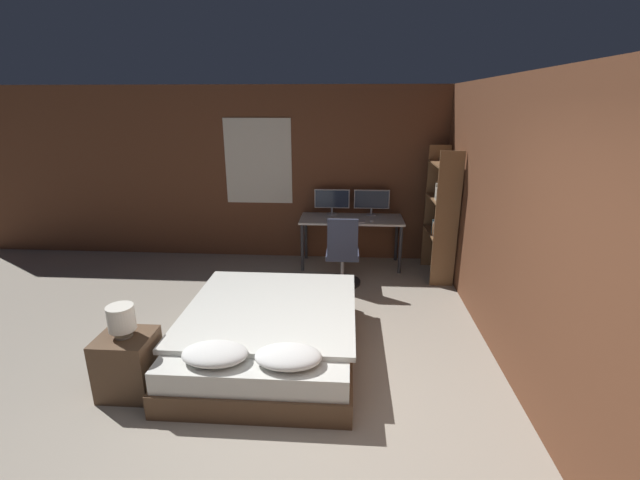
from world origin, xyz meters
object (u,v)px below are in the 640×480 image
object	(u,v)px
bedside_lamp	(121,319)
office_chair	(342,258)
monitor_right	(372,200)
bookshelf	(442,210)
nightstand	(128,364)
desk	(351,224)
computer_mouse	(371,221)
monitor_left	(332,200)
bed	(270,333)
keyboard	(352,221)

from	to	relation	value
bedside_lamp	office_chair	xyz separation A→B (m)	(1.82, 2.45, -0.32)
monitor_right	bookshelf	xyz separation A→B (m)	(0.96, -0.61, 0.01)
nightstand	monitor_right	size ratio (longest dim) A/B	1.00
desk	bookshelf	world-z (taller)	bookshelf
bedside_lamp	computer_mouse	xyz separation A→B (m)	(2.23, 2.99, 0.07)
bedside_lamp	monitor_left	xyz separation A→B (m)	(1.63, 3.44, 0.28)
desk	bed	bearing A→B (deg)	-107.84
computer_mouse	office_chair	world-z (taller)	office_chair
bookshelf	nightstand	bearing A→B (deg)	-138.60
bookshelf	computer_mouse	bearing A→B (deg)	170.12
computer_mouse	bookshelf	xyz separation A→B (m)	(0.98, -0.17, 0.23)
keyboard	computer_mouse	size ratio (longest dim) A/B	5.65
bed	monitor_left	distance (m)	2.92
bed	monitor_right	distance (m)	3.08
bed	bookshelf	world-z (taller)	bookshelf
monitor_left	bookshelf	bearing A→B (deg)	-21.35
desk	computer_mouse	size ratio (longest dim) A/B	22.23
keyboard	office_chair	xyz separation A→B (m)	(-0.12, -0.55, -0.38)
bedside_lamp	keyboard	xyz separation A→B (m)	(1.94, 2.99, 0.06)
nightstand	monitor_left	size ratio (longest dim) A/B	1.00
keyboard	monitor_right	bearing A→B (deg)	55.25
monitor_right	computer_mouse	distance (m)	0.49
nightstand	bookshelf	xyz separation A→B (m)	(3.20, 2.82, 0.73)
monitor_left	bookshelf	world-z (taller)	bookshelf
monitor_left	keyboard	world-z (taller)	monitor_left
computer_mouse	bedside_lamp	bearing A→B (deg)	-126.65
monitor_left	monitor_right	xyz separation A→B (m)	(0.62, 0.00, 0.00)
desk	monitor_left	world-z (taller)	monitor_left
desk	keyboard	distance (m)	0.24
bed	bookshelf	size ratio (longest dim) A/B	1.12
desk	office_chair	world-z (taller)	office_chair
bedside_lamp	desk	xyz separation A→B (m)	(1.94, 3.21, -0.04)
computer_mouse	bookshelf	size ratio (longest dim) A/B	0.04
bed	computer_mouse	distance (m)	2.63
nightstand	computer_mouse	world-z (taller)	computer_mouse
bed	office_chair	world-z (taller)	office_chair
bed	monitor_right	size ratio (longest dim) A/B	3.82
nightstand	desk	size ratio (longest dim) A/B	0.35
computer_mouse	office_chair	bearing A→B (deg)	-126.64
bedside_lamp	computer_mouse	distance (m)	3.73
monitor_right	bed	bearing A→B (deg)	-112.16
desk	monitor_right	size ratio (longest dim) A/B	2.85
monitor_right	bookshelf	world-z (taller)	bookshelf
nightstand	computer_mouse	xyz separation A→B (m)	(2.23, 2.99, 0.51)
bed	office_chair	xyz separation A→B (m)	(0.70, 1.78, 0.16)
keyboard	desk	bearing A→B (deg)	90.00
computer_mouse	bookshelf	world-z (taller)	bookshelf
bookshelf	office_chair	bearing A→B (deg)	-164.72
monitor_right	computer_mouse	bearing A→B (deg)	-92.63
bedside_lamp	monitor_right	size ratio (longest dim) A/B	0.52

